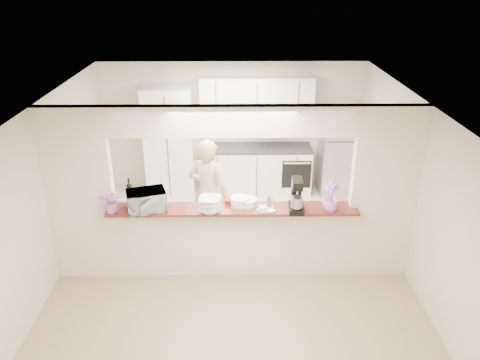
{
  "coord_description": "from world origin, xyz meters",
  "views": [
    {
      "loc": [
        0.03,
        -5.67,
        4.06
      ],
      "look_at": [
        0.11,
        0.3,
        1.34
      ],
      "focal_mm": 35.0,
      "sensor_mm": 36.0,
      "label": 1
    }
  ],
  "objects_px": {
    "toaster_oven": "(146,201)",
    "stand_mixer": "(297,196)",
    "person": "(208,194)",
    "refrigerator": "(340,152)"
  },
  "relations": [
    {
      "from": "toaster_oven",
      "to": "person",
      "type": "relative_size",
      "value": 0.29
    },
    {
      "from": "toaster_oven",
      "to": "stand_mixer",
      "type": "xyz_separation_m",
      "value": [
        2.0,
        -0.03,
        0.07
      ]
    },
    {
      "from": "toaster_oven",
      "to": "stand_mixer",
      "type": "height_order",
      "value": "stand_mixer"
    },
    {
      "from": "person",
      "to": "toaster_oven",
      "type": "bearing_deg",
      "value": 71.81
    },
    {
      "from": "stand_mixer",
      "to": "person",
      "type": "relative_size",
      "value": 0.26
    },
    {
      "from": "toaster_oven",
      "to": "person",
      "type": "bearing_deg",
      "value": 32.11
    },
    {
      "from": "refrigerator",
      "to": "stand_mixer",
      "type": "xyz_separation_m",
      "value": [
        -1.2,
        -2.78,
        0.45
      ]
    },
    {
      "from": "toaster_oven",
      "to": "refrigerator",
      "type": "bearing_deg",
      "value": 23.39
    },
    {
      "from": "toaster_oven",
      "to": "stand_mixer",
      "type": "distance_m",
      "value": 2.0
    },
    {
      "from": "refrigerator",
      "to": "stand_mixer",
      "type": "bearing_deg",
      "value": -113.3
    }
  ]
}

